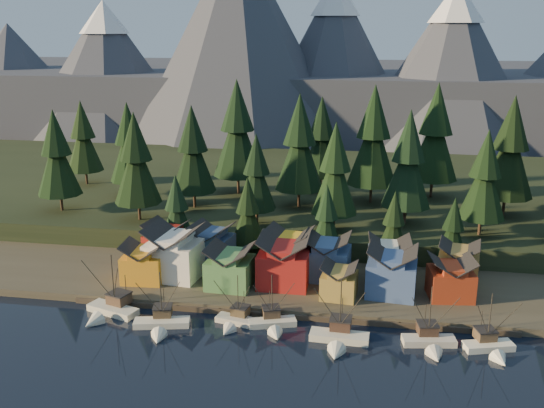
% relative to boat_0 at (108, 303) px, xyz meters
% --- Properties ---
extents(ground, '(500.00, 500.00, 0.00)m').
position_rel_boat_0_xyz_m(ground, '(31.70, -10.82, -2.43)').
color(ground, black).
rests_on(ground, ground).
extents(shore_strip, '(400.00, 50.00, 1.50)m').
position_rel_boat_0_xyz_m(shore_strip, '(31.70, 29.18, -1.68)').
color(shore_strip, '#3C372B').
rests_on(shore_strip, ground).
extents(hillside, '(420.00, 100.00, 6.00)m').
position_rel_boat_0_xyz_m(hillside, '(31.70, 79.18, 0.57)').
color(hillside, black).
rests_on(hillside, ground).
extents(dock, '(80.00, 4.00, 1.00)m').
position_rel_boat_0_xyz_m(dock, '(31.70, 5.68, -1.93)').
color(dock, '#443B30').
rests_on(dock, ground).
extents(mountain_ridge, '(560.00, 190.00, 90.00)m').
position_rel_boat_0_xyz_m(mountain_ridge, '(27.51, 202.77, 23.63)').
color(mountain_ridge, '#4A4E60').
rests_on(mountain_ridge, ground).
extents(boat_0, '(10.47, 11.07, 12.37)m').
position_rel_boat_0_xyz_m(boat_0, '(0.00, 0.00, 0.00)').
color(boat_0, beige).
rests_on(boat_0, ground).
extents(boat_1, '(10.26, 10.81, 10.89)m').
position_rel_boat_0_xyz_m(boat_1, '(11.03, -3.24, -0.42)').
color(boat_1, silver).
rests_on(boat_1, ground).
extents(boat_2, '(8.13, 8.62, 9.86)m').
position_rel_boat_0_xyz_m(boat_2, '(23.34, 0.17, -0.47)').
color(boat_2, beige).
rests_on(boat_2, ground).
extents(boat_3, '(8.94, 9.41, 10.32)m').
position_rel_boat_0_xyz_m(boat_3, '(30.05, 0.35, -0.43)').
color(boat_3, beige).
rests_on(boat_3, ground).
extents(boat_4, '(10.15, 10.97, 12.00)m').
position_rel_boat_0_xyz_m(boat_4, '(41.56, -3.21, -0.12)').
color(boat_4, beige).
rests_on(boat_4, ground).
extents(boat_5, '(9.19, 9.75, 11.12)m').
position_rel_boat_0_xyz_m(boat_5, '(56.37, -1.90, -0.23)').
color(boat_5, beige).
rests_on(boat_5, ground).
extents(boat_6, '(8.65, 9.21, 10.66)m').
position_rel_boat_0_xyz_m(boat_6, '(65.83, -1.92, -0.29)').
color(boat_6, white).
rests_on(boat_6, ground).
extents(house_front_0, '(8.39, 7.99, 7.90)m').
position_rel_boat_0_xyz_m(house_front_0, '(1.97, 12.92, 3.22)').
color(house_front_0, orange).
rests_on(house_front_0, shore_strip).
extents(house_front_1, '(11.19, 10.82, 10.59)m').
position_rel_boat_0_xyz_m(house_front_1, '(7.36, 15.82, 4.63)').
color(house_front_1, white).
rests_on(house_front_1, shore_strip).
extents(house_front_2, '(8.96, 9.03, 8.31)m').
position_rel_boat_0_xyz_m(house_front_2, '(19.48, 12.96, 3.44)').
color(house_front_2, '#4B8346').
rests_on(house_front_2, shore_strip).
extents(house_front_3, '(9.75, 9.30, 9.86)m').
position_rel_boat_0_xyz_m(house_front_3, '(29.62, 15.32, 4.25)').
color(house_front_3, '#A41B19').
rests_on(house_front_3, shore_strip).
extents(house_front_4, '(6.97, 7.43, 6.54)m').
position_rel_boat_0_xyz_m(house_front_4, '(40.63, 11.69, 2.51)').
color(house_front_4, olive).
rests_on(house_front_4, shore_strip).
extents(house_front_5, '(9.74, 9.02, 9.42)m').
position_rel_boat_0_xyz_m(house_front_5, '(50.23, 14.15, 4.02)').
color(house_front_5, '#3B558D').
rests_on(house_front_5, shore_strip).
extents(house_front_6, '(8.74, 8.36, 7.87)m').
position_rel_boat_0_xyz_m(house_front_6, '(61.07, 14.82, 3.21)').
color(house_front_6, '#9E3218').
rests_on(house_front_6, shore_strip).
extents(house_back_0, '(9.34, 9.07, 8.95)m').
position_rel_boat_0_xyz_m(house_back_0, '(3.25, 23.11, 3.77)').
color(house_back_0, maroon).
rests_on(house_back_0, shore_strip).
extents(house_back_1, '(9.28, 9.36, 9.00)m').
position_rel_boat_0_xyz_m(house_back_1, '(13.23, 22.78, 3.79)').
color(house_back_1, '#314975').
rests_on(house_back_1, shore_strip).
extents(house_back_2, '(10.13, 9.49, 9.67)m').
position_rel_boat_0_xyz_m(house_back_2, '(29.82, 20.95, 4.15)').
color(house_back_2, gold).
rests_on(house_back_2, shore_strip).
extents(house_back_3, '(9.64, 8.71, 9.22)m').
position_rel_boat_0_xyz_m(house_back_3, '(37.56, 20.03, 3.91)').
color(house_back_3, '#3A578A').
rests_on(house_back_3, shore_strip).
extents(house_back_4, '(8.46, 8.15, 8.89)m').
position_rel_boat_0_xyz_m(house_back_4, '(49.82, 20.91, 3.74)').
color(house_back_4, white).
rests_on(house_back_4, shore_strip).
extents(house_back_5, '(8.73, 8.81, 8.49)m').
position_rel_boat_0_xyz_m(house_back_5, '(63.20, 21.58, 3.53)').
color(house_back_5, '#AB823C').
rests_on(house_back_5, shore_strip).
extents(tree_hill_0, '(10.86, 10.86, 25.30)m').
position_rel_boat_0_xyz_m(tree_hill_0, '(-30.30, 41.18, 17.40)').
color(tree_hill_0, '#332319').
rests_on(tree_hill_0, hillside).
extents(tree_hill_1, '(10.89, 10.89, 25.38)m').
position_rel_boat_0_xyz_m(tree_hill_1, '(-18.30, 57.18, 17.44)').
color(tree_hill_1, '#332319').
rests_on(tree_hill_1, hillside).
extents(tree_hill_2, '(11.05, 11.05, 25.73)m').
position_rel_boat_0_xyz_m(tree_hill_2, '(-8.30, 37.18, 17.64)').
color(tree_hill_2, '#332319').
rests_on(tree_hill_2, hillside).
extents(tree_hill_3, '(11.16, 11.16, 25.99)m').
position_rel_boat_0_xyz_m(tree_hill_3, '(1.70, 49.18, 17.78)').
color(tree_hill_3, '#332319').
rests_on(tree_hill_3, hillside).
extents(tree_hill_4, '(13.37, 13.37, 31.15)m').
position_rel_boat_0_xyz_m(tree_hill_4, '(9.70, 64.18, 20.60)').
color(tree_hill_4, '#332319').
rests_on(tree_hill_4, hillside).
extents(tree_hill_5, '(9.08, 9.08, 21.16)m').
position_rel_boat_0_xyz_m(tree_hill_5, '(19.70, 39.18, 15.13)').
color(tree_hill_5, '#332319').
rests_on(tree_hill_5, hillside).
extents(tree_hill_6, '(12.35, 12.35, 28.76)m').
position_rel_boat_0_xyz_m(tree_hill_6, '(27.70, 54.18, 19.30)').
color(tree_hill_6, '#332319').
rests_on(tree_hill_6, hillside).
extents(tree_hill_7, '(10.55, 10.55, 24.57)m').
position_rel_boat_0_xyz_m(tree_hill_7, '(37.70, 37.18, 17.00)').
color(tree_hill_7, '#332319').
rests_on(tree_hill_7, hillside).
extents(tree_hill_8, '(13.12, 13.12, 30.56)m').
position_rel_boat_0_xyz_m(tree_hill_8, '(45.70, 61.18, 20.28)').
color(tree_hill_8, '#332319').
rests_on(tree_hill_8, hillside).
extents(tree_hill_9, '(11.46, 11.46, 26.70)m').
position_rel_boat_0_xyz_m(tree_hill_9, '(53.70, 44.18, 18.16)').
color(tree_hill_9, '#332319').
rests_on(tree_hill_9, hillside).
extents(tree_hill_10, '(13.12, 13.12, 30.57)m').
position_rel_boat_0_xyz_m(tree_hill_10, '(61.70, 69.18, 20.29)').
color(tree_hill_10, '#332319').
rests_on(tree_hill_10, hillside).
extents(tree_hill_11, '(10.09, 10.09, 23.50)m').
position_rel_boat_0_xyz_m(tree_hill_11, '(69.70, 39.18, 16.41)').
color(tree_hill_11, '#332319').
rests_on(tree_hill_11, hillside).
extents(tree_hill_12, '(12.48, 12.48, 29.08)m').
position_rel_boat_0_xyz_m(tree_hill_12, '(77.70, 55.18, 19.47)').
color(tree_hill_12, '#332319').
rests_on(tree_hill_12, hillside).
extents(tree_hill_15, '(11.27, 11.27, 26.25)m').
position_rel_boat_0_xyz_m(tree_hill_15, '(31.70, 71.18, 17.92)').
color(tree_hill_15, '#332319').
rests_on(tree_hill_15, hillside).
extents(tree_hill_16, '(10.43, 10.43, 24.30)m').
position_rel_boat_0_xyz_m(tree_hill_16, '(-36.30, 67.18, 16.86)').
color(tree_hill_16, '#332319').
rests_on(tree_hill_16, hillside).
extents(tree_shore_0, '(7.69, 7.69, 17.91)m').
position_rel_boat_0_xyz_m(tree_shore_0, '(3.70, 29.18, 8.85)').
color(tree_shore_0, '#332319').
rests_on(tree_shore_0, shore_strip).
extents(tree_shore_1, '(7.77, 7.77, 18.09)m').
position_rel_boat_0_xyz_m(tree_shore_1, '(19.70, 29.18, 8.95)').
color(tree_shore_1, '#332319').
rests_on(tree_shore_1, shore_strip).
extents(tree_shore_2, '(7.38, 7.38, 17.19)m').
position_rel_boat_0_xyz_m(tree_shore_2, '(36.70, 29.18, 8.46)').
color(tree_shore_2, '#332319').
rests_on(tree_shore_2, shore_strip).
extents(tree_shore_3, '(7.02, 7.02, 16.36)m').
position_rel_boat_0_xyz_m(tree_shore_3, '(50.70, 29.18, 8.00)').
color(tree_shore_3, '#332319').
rests_on(tree_shore_3, shore_strip).
extents(tree_shore_4, '(6.66, 6.66, 15.52)m').
position_rel_boat_0_xyz_m(tree_shore_4, '(62.70, 29.18, 7.54)').
color(tree_shore_4, '#332319').
rests_on(tree_shore_4, shore_strip).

